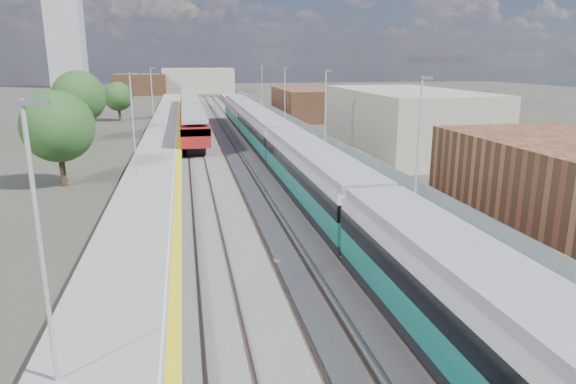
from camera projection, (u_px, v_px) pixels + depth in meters
name	position (u px, v px, depth m)	size (l,w,h in m)	color
ground	(247.00, 149.00, 55.90)	(320.00, 320.00, 0.00)	#47443A
ballast_bed	(224.00, 145.00, 57.84)	(10.50, 155.00, 0.06)	#565451
tracks	(228.00, 142.00, 59.52)	(8.96, 160.00, 0.17)	#4C3323
platform_right	(289.00, 139.00, 59.14)	(4.70, 155.00, 8.52)	slate
platform_left	(162.00, 143.00, 56.40)	(4.30, 155.00, 8.52)	slate
buildings	(136.00, 55.00, 133.85)	(72.00, 185.50, 40.00)	brown
green_train	(284.00, 147.00, 42.69)	(3.02, 84.01, 3.32)	black
red_train	(191.00, 109.00, 77.33)	(2.93, 59.32, 3.69)	black
tree_a	(58.00, 127.00, 38.25)	(5.34, 5.34, 7.24)	#382619
tree_b	(79.00, 97.00, 59.66)	(6.07, 6.07, 8.23)	#382619
tree_c	(118.00, 96.00, 80.19)	(4.49, 4.49, 6.08)	#382619
tree_d	(413.00, 103.00, 68.20)	(4.47, 4.47, 6.06)	#382619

